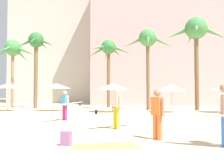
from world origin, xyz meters
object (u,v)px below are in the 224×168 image
(cafe_umbrella_0, at_px, (56,86))
(beach_towel, at_px, (105,146))
(palm_tree_far_left, at_px, (148,42))
(cafe_umbrella_1, at_px, (113,87))
(backpack, at_px, (66,139))
(person_near_left, at_px, (117,107))
(palm_tree_center, at_px, (36,47))
(palm_tree_far_right, at_px, (196,33))
(cafe_umbrella_3, at_px, (172,88))
(cafe_umbrella_4, at_px, (8,86))
(person_mid_right, at_px, (64,104))
(palm_tree_left, at_px, (13,51))
(person_near_right, at_px, (157,112))
(palm_tree_right, at_px, (109,52))

(cafe_umbrella_0, xyz_separation_m, beach_towel, (6.35, -12.80, -2.12))
(palm_tree_far_left, xyz_separation_m, cafe_umbrella_1, (-2.85, -2.97, -4.13))
(backpack, xyz_separation_m, person_near_left, (1.06, 3.48, 0.73))
(palm_tree_center, xyz_separation_m, palm_tree_far_right, (15.44, -0.80, 0.66))
(palm_tree_far_left, height_order, cafe_umbrella_3, palm_tree_far_left)
(beach_towel, xyz_separation_m, backpack, (-1.12, -0.08, 0.19))
(palm_tree_center, distance_m, cafe_umbrella_4, 5.70)
(palm_tree_far_left, relative_size, backpack, 17.67)
(cafe_umbrella_3, bearing_deg, person_mid_right, -135.12)
(cafe_umbrella_3, relative_size, person_near_left, 1.00)
(palm_tree_far_right, bearing_deg, palm_tree_left, 173.47)
(palm_tree_left, bearing_deg, person_near_right, -48.14)
(cafe_umbrella_4, bearing_deg, palm_tree_right, 28.76)
(palm_tree_center, height_order, palm_tree_right, palm_tree_center)
(cafe_umbrella_0, bearing_deg, cafe_umbrella_1, -5.91)
(person_near_right, bearing_deg, person_near_left, 84.52)
(palm_tree_left, bearing_deg, palm_tree_far_left, -8.64)
(palm_tree_center, distance_m, beach_towel, 19.84)
(palm_tree_left, bearing_deg, backpack, -55.76)
(palm_tree_far_left, relative_size, cafe_umbrella_3, 3.31)
(palm_tree_right, height_order, person_near_right, palm_tree_right)
(palm_tree_far_left, bearing_deg, cafe_umbrella_1, -133.84)
(cafe_umbrella_4, bearing_deg, cafe_umbrella_0, 8.54)
(cafe_umbrella_4, relative_size, beach_towel, 1.31)
(cafe_umbrella_3, bearing_deg, cafe_umbrella_1, -175.75)
(palm_tree_left, xyz_separation_m, backpack, (11.93, -17.54, -5.90))
(cafe_umbrella_4, height_order, beach_towel, cafe_umbrella_4)
(palm_tree_far_left, height_order, cafe_umbrella_1, palm_tree_far_left)
(cafe_umbrella_3, xyz_separation_m, person_near_right, (-1.72, -11.45, -1.05))
(backpack, height_order, person_mid_right, person_mid_right)
(palm_tree_right, distance_m, cafe_umbrella_0, 6.46)
(cafe_umbrella_1, bearing_deg, person_mid_right, -106.95)
(palm_tree_far_left, bearing_deg, palm_tree_far_right, 0.73)
(cafe_umbrella_1, bearing_deg, cafe_umbrella_4, -179.40)
(palm_tree_far_left, relative_size, palm_tree_far_right, 0.89)
(palm_tree_right, xyz_separation_m, person_mid_right, (-0.92, -10.46, -4.68))
(palm_tree_right, height_order, beach_towel, palm_tree_right)
(cafe_umbrella_4, relative_size, person_near_left, 1.11)
(palm_tree_far_left, xyz_separation_m, person_near_right, (0.11, -14.08, -5.28))
(palm_tree_left, distance_m, cafe_umbrella_3, 17.50)
(person_near_left, bearing_deg, cafe_umbrella_3, 27.10)
(palm_tree_left, xyz_separation_m, person_mid_right, (9.73, -11.36, -5.20))
(cafe_umbrella_4, xyz_separation_m, backpack, (9.24, -12.27, -1.93))
(palm_tree_center, xyz_separation_m, backpack, (8.63, -16.19, -6.03))
(person_near_right, bearing_deg, palm_tree_center, 85.95)
(palm_tree_far_right, xyz_separation_m, cafe_umbrella_3, (-2.44, -2.68, -4.95))
(cafe_umbrella_3, bearing_deg, cafe_umbrella_4, -178.14)
(backpack, relative_size, person_mid_right, 0.15)
(palm_tree_center, bearing_deg, palm_tree_right, 3.51)
(palm_tree_left, distance_m, cafe_umbrella_1, 13.35)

